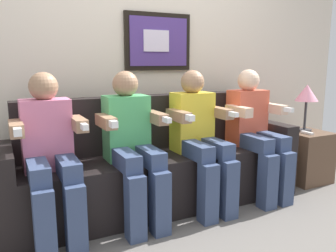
{
  "coord_description": "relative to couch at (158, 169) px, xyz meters",
  "views": [
    {
      "loc": [
        -1.12,
        -2.11,
        1.17
      ],
      "look_at": [
        0.0,
        0.15,
        0.7
      ],
      "focal_mm": 36.58,
      "sensor_mm": 36.0,
      "label": 1
    }
  ],
  "objects": [
    {
      "name": "ground_plane",
      "position": [
        0.0,
        -0.33,
        -0.31
      ],
      "size": [
        6.27,
        6.27,
        0.0
      ],
      "primitive_type": "plane",
      "color": "#66605B"
    },
    {
      "name": "back_wall_assembly",
      "position": [
        0.0,
        0.44,
        0.99
      ],
      "size": [
        4.82,
        0.1,
        2.6
      ],
      "color": "beige",
      "rests_on": "ground_plane"
    },
    {
      "name": "couch",
      "position": [
        0.0,
        0.0,
        0.0
      ],
      "size": [
        2.42,
        0.58,
        0.9
      ],
      "color": "black",
      "rests_on": "ground_plane"
    },
    {
      "name": "person_leftmost",
      "position": [
        -0.85,
        -0.17,
        0.29
      ],
      "size": [
        0.46,
        0.56,
        1.11
      ],
      "color": "pink",
      "rests_on": "ground_plane"
    },
    {
      "name": "person_left_center",
      "position": [
        -0.28,
        -0.17,
        0.29
      ],
      "size": [
        0.46,
        0.56,
        1.11
      ],
      "color": "#4CB266",
      "rests_on": "ground_plane"
    },
    {
      "name": "person_right_center",
      "position": [
        0.28,
        -0.17,
        0.29
      ],
      "size": [
        0.46,
        0.56,
        1.11
      ],
      "color": "yellow",
      "rests_on": "ground_plane"
    },
    {
      "name": "person_rightmost",
      "position": [
        0.85,
        -0.17,
        0.29
      ],
      "size": [
        0.46,
        0.56,
        1.11
      ],
      "color": "#D8593F",
      "rests_on": "ground_plane"
    },
    {
      "name": "side_table_right",
      "position": [
        1.56,
        -0.11,
        -0.06
      ],
      "size": [
        0.4,
        0.4,
        0.5
      ],
      "color": "brown",
      "rests_on": "ground_plane"
    },
    {
      "name": "table_lamp",
      "position": [
        1.56,
        -0.07,
        0.55
      ],
      "size": [
        0.22,
        0.22,
        0.46
      ],
      "color": "#333338",
      "rests_on": "side_table_right"
    },
    {
      "name": "spare_remote_on_table",
      "position": [
        1.48,
        -0.17,
        0.2
      ],
      "size": [
        0.04,
        0.13,
        0.02
      ],
      "primitive_type": "cube",
      "color": "white",
      "rests_on": "side_table_right"
    }
  ]
}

